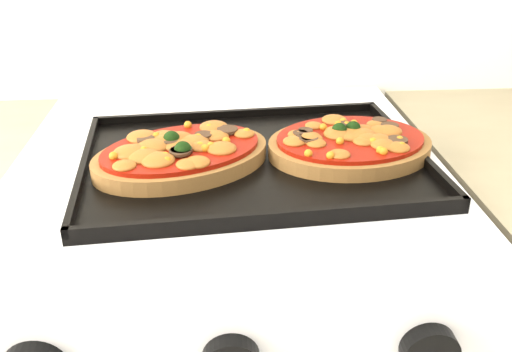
{
  "coord_description": "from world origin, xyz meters",
  "views": [
    {
      "loc": [
        -0.02,
        0.98,
        1.24
      ],
      "look_at": [
        0.02,
        1.62,
        0.92
      ],
      "focal_mm": 40.0,
      "sensor_mm": 36.0,
      "label": 1
    }
  ],
  "objects": [
    {
      "name": "control_panel",
      "position": [
        -0.01,
        1.39,
        0.85
      ],
      "size": [
        0.6,
        0.02,
        0.09
      ],
      "primitive_type": "cube",
      "color": "silver",
      "rests_on": "stove"
    },
    {
      "name": "knob_right",
      "position": [
        0.17,
        1.37,
        0.85
      ],
      "size": [
        0.05,
        0.02,
        0.05
      ],
      "primitive_type": "cylinder",
      "rotation": [
        1.57,
        0.0,
        0.0
      ],
      "color": "black",
      "rests_on": "control_panel"
    },
    {
      "name": "baking_tray",
      "position": [
        0.02,
        1.67,
        0.92
      ],
      "size": [
        0.47,
        0.37,
        0.02
      ],
      "primitive_type": "cube",
      "rotation": [
        0.0,
        0.0,
        0.08
      ],
      "color": "black",
      "rests_on": "stove"
    },
    {
      "name": "pizza_left",
      "position": [
        -0.07,
        1.66,
        0.94
      ],
      "size": [
        0.28,
        0.24,
        0.03
      ],
      "primitive_type": null,
      "rotation": [
        0.0,
        0.0,
        0.42
      ],
      "color": "brown",
      "rests_on": "baking_tray"
    },
    {
      "name": "pizza_right",
      "position": [
        0.16,
        1.68,
        0.94
      ],
      "size": [
        0.25,
        0.21,
        0.03
      ],
      "primitive_type": null,
      "rotation": [
        0.0,
        0.0,
        0.15
      ],
      "color": "brown",
      "rests_on": "baking_tray"
    }
  ]
}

